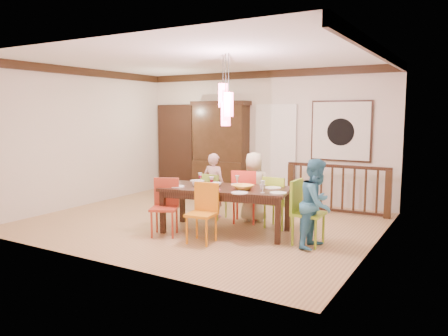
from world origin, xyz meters
The scene contains 37 objects.
floor centered at (0.00, 0.00, 0.00)m, with size 6.00×6.00×0.00m, color #9E754C.
ceiling centered at (0.00, 0.00, 2.90)m, with size 6.00×6.00×0.00m, color white.
wall_back centered at (0.00, 2.50, 1.45)m, with size 6.00×6.00×0.00m, color beige.
wall_left centered at (-3.00, 0.00, 1.45)m, with size 5.00×5.00×0.00m, color beige.
wall_right centered at (3.00, 0.00, 1.45)m, with size 5.00×5.00×0.00m, color beige.
crown_molding centered at (0.00, 0.00, 2.82)m, with size 6.00×5.00×0.16m, color black, non-canonical shape.
panel_door centered at (-2.40, 2.45, 1.05)m, with size 1.04×0.07×2.24m, color black.
white_doorway centered at (0.35, 2.46, 1.05)m, with size 0.97×0.05×2.22m, color silver.
painting centered at (1.80, 2.46, 1.60)m, with size 1.25×0.06×1.25m.
pendant_cluster centered at (0.70, -0.38, 2.11)m, with size 0.27×0.21×1.14m.
dining_table centered at (0.70, -0.38, 0.67)m, with size 2.22×1.34×0.75m.
chair_far_left centered at (0.05, 0.35, 0.49)m, with size 0.39×0.39×0.85m.
chair_far_mid centered at (0.68, 0.37, 0.55)m, with size 0.55×0.55×0.96m.
chair_far_right centered at (1.34, 0.32, 0.51)m, with size 0.43×0.43×0.90m.
chair_near_left centered at (-0.05, -1.05, 0.52)m, with size 0.55×0.55×0.91m.
chair_near_mid centered at (0.68, -1.08, 0.52)m, with size 0.45×0.45×0.90m.
chair_end_right centered at (2.12, -0.36, 0.55)m, with size 0.44×0.44×0.97m.
china_hutch centered at (-0.98, 2.30, 1.13)m, with size 1.42×0.46×2.24m.
balustrade centered at (1.90, 1.95, 0.50)m, with size 2.03×0.14×0.96m.
person_far_left centered at (-0.04, 0.46, 0.61)m, with size 0.44×0.29×1.22m, color beige.
person_far_mid centered at (0.78, 0.51, 0.64)m, with size 0.62×0.40×1.27m, color beige.
person_end_right centered at (2.27, -0.43, 0.66)m, with size 0.64×0.50×1.31m, color teal.
serving_bowl centered at (1.04, -0.41, 0.79)m, with size 0.32×0.32×0.08m, color #F6BB45.
small_bowl centered at (0.49, -0.34, 0.78)m, with size 0.19×0.19×0.06m, color white.
cup_left centered at (0.23, -0.54, 0.80)m, with size 0.12×0.12×0.10m, color silver.
cup_right centered at (1.30, -0.24, 0.79)m, with size 0.09×0.09×0.08m, color silver.
plate_far_left centered at (-0.07, -0.06, 0.76)m, with size 0.26×0.26×0.01m, color white.
plate_far_mid centered at (0.78, -0.07, 0.76)m, with size 0.26×0.26×0.01m, color white.
plate_far_right centered at (1.41, -0.05, 0.76)m, with size 0.26×0.26×0.01m, color white.
plate_near_left centered at (-0.03, -0.73, 0.76)m, with size 0.26×0.26×0.01m, color white.
plate_near_mid centered at (1.15, -0.73, 0.76)m, with size 0.26×0.26×0.01m, color white.
plate_end_right centered at (1.66, -0.43, 0.76)m, with size 0.26×0.26×0.01m, color white.
wine_glass_a centered at (0.13, -0.27, 0.84)m, with size 0.08×0.08×0.19m, color #590C19, non-canonical shape.
wine_glass_b centered at (0.84, -0.23, 0.84)m, with size 0.08×0.08×0.19m, color silver, non-canonical shape.
wine_glass_c centered at (0.55, -0.57, 0.84)m, with size 0.08×0.08×0.19m, color #590C19, non-canonical shape.
wine_glass_d centered at (1.44, -0.52, 0.84)m, with size 0.08×0.08×0.19m, color silver, non-canonical shape.
napkin centered at (0.67, -0.71, 0.76)m, with size 0.18×0.14×0.01m, color #D83359.
Camera 1 is at (4.23, -6.51, 1.96)m, focal length 35.00 mm.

